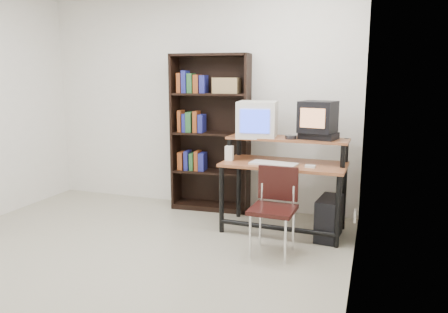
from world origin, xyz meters
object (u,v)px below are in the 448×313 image
(pc_tower, at_px, (329,218))
(bookshelf, at_px, (211,131))
(computer_desk, at_px, (285,166))
(crt_tv, at_px, (318,117))
(crt_monitor, at_px, (258,119))
(school_chair, at_px, (275,201))

(pc_tower, relative_size, bookshelf, 0.24)
(computer_desk, distance_m, crt_tv, 0.61)
(crt_monitor, distance_m, crt_tv, 0.64)
(crt_tv, distance_m, pc_tower, 1.03)
(crt_monitor, xyz_separation_m, school_chair, (0.37, -0.73, -0.68))
(pc_tower, distance_m, bookshelf, 1.77)
(pc_tower, bearing_deg, bookshelf, 165.09)
(crt_tv, height_order, school_chair, crt_tv)
(crt_tv, distance_m, bookshelf, 1.39)
(crt_tv, relative_size, school_chair, 0.50)
(school_chair, xyz_separation_m, bookshelf, (-1.04, 1.11, 0.47))
(computer_desk, bearing_deg, crt_monitor, 161.81)
(pc_tower, xyz_separation_m, bookshelf, (-1.49, 0.58, 0.75))
(crt_monitor, relative_size, crt_tv, 1.15)
(crt_monitor, bearing_deg, bookshelf, 144.29)
(crt_tv, height_order, pc_tower, crt_tv)
(crt_monitor, xyz_separation_m, pc_tower, (0.81, -0.21, -0.95))
(pc_tower, height_order, bookshelf, bookshelf)
(computer_desk, bearing_deg, crt_tv, 22.16)
(computer_desk, distance_m, crt_monitor, 0.58)
(crt_tv, bearing_deg, bookshelf, 175.07)
(crt_tv, bearing_deg, pc_tower, -38.28)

